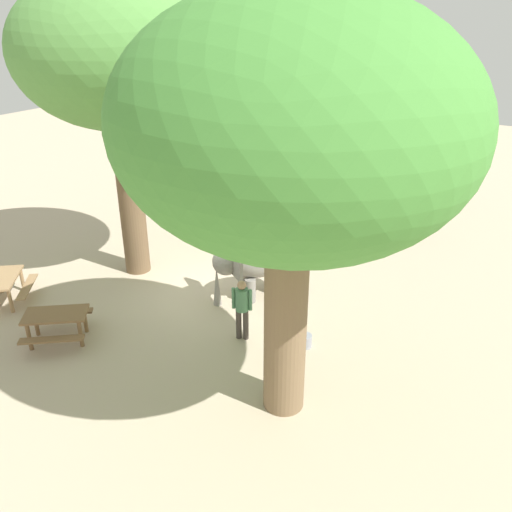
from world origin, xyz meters
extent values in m
plane|color=#BAA88C|center=(0.00, 0.00, 0.00)|extent=(60.00, 60.00, 0.00)
cylinder|color=gray|center=(1.13, 0.11, 0.36)|extent=(0.31, 0.31, 0.71)
cylinder|color=gray|center=(0.73, 0.40, 0.36)|extent=(0.31, 0.31, 0.71)
cylinder|color=gray|center=(1.69, 0.92, 0.36)|extent=(0.31, 0.31, 0.71)
cylinder|color=gray|center=(1.29, 1.20, 0.36)|extent=(0.31, 0.31, 0.71)
ellipsoid|color=gray|center=(1.21, 0.66, 1.14)|extent=(1.76, 1.97, 1.07)
sphere|color=gray|center=(0.58, -0.24, 1.27)|extent=(0.76, 0.76, 0.76)
cone|color=gray|center=(0.42, -0.48, 0.60)|extent=(0.24, 0.24, 1.19)
cube|color=gray|center=(1.06, -0.44, 1.27)|extent=(0.56, 0.43, 0.57)
cube|color=gray|center=(0.23, 0.14, 1.27)|extent=(0.56, 0.43, 0.57)
cylinder|color=#3F3833|center=(1.81, -1.56, 0.41)|extent=(0.14, 0.14, 0.82)
cylinder|color=#3F3833|center=(1.98, -1.51, 0.41)|extent=(0.14, 0.14, 0.82)
cylinder|color=#4C7F59|center=(1.89, -1.54, 1.11)|extent=(0.32, 0.32, 0.58)
sphere|color=tan|center=(1.89, -1.54, 1.51)|extent=(0.22, 0.22, 0.22)
cylinder|color=#4C7F59|center=(1.69, -1.60, 1.12)|extent=(0.09, 0.09, 0.55)
cylinder|color=#4C7F59|center=(2.09, -1.47, 1.12)|extent=(0.09, 0.09, 0.55)
cylinder|color=brown|center=(-2.95, 0.03, 2.45)|extent=(0.76, 0.76, 4.90)
ellipsoid|color=#569342|center=(-2.95, 0.03, 6.46)|extent=(5.77, 5.29, 4.09)
cylinder|color=brown|center=(3.90, -3.15, 2.05)|extent=(0.84, 0.84, 4.09)
ellipsoid|color=#478C38|center=(3.90, -3.15, 5.78)|extent=(6.24, 5.72, 4.42)
cube|color=brown|center=(-2.47, 3.59, 0.45)|extent=(0.81, 1.46, 0.06)
cube|color=brown|center=(-2.31, 3.64, 0.68)|extent=(0.48, 1.35, 0.40)
cube|color=brown|center=(-2.31, 3.09, 0.21)|extent=(0.37, 0.19, 0.42)
cube|color=brown|center=(-2.63, 4.09, 0.21)|extent=(0.37, 0.19, 0.42)
cube|color=brown|center=(-1.98, -3.93, 0.75)|extent=(1.68, 1.55, 0.06)
cylinder|color=brown|center=(-1.70, -3.31, 0.36)|extent=(0.10, 0.10, 0.72)
cylinder|color=brown|center=(-1.31, -3.82, 0.36)|extent=(0.10, 0.10, 0.72)
cylinder|color=brown|center=(-2.65, -4.04, 0.36)|extent=(0.10, 0.10, 0.72)
cylinder|color=brown|center=(-2.27, -4.55, 0.36)|extent=(0.10, 0.10, 0.72)
cube|color=brown|center=(-2.36, -3.44, 0.44)|extent=(1.34, 1.10, 0.05)
cube|color=brown|center=(-1.61, -4.43, 0.44)|extent=(1.34, 1.10, 0.05)
cube|color=#9E7A51|center=(-4.78, -3.38, 0.75)|extent=(1.56, 1.67, 0.06)
cylinder|color=#9E7A51|center=(-4.16, -3.66, 0.36)|extent=(0.10, 0.10, 0.72)
cylinder|color=#9E7A51|center=(-4.90, -2.71, 0.36)|extent=(0.10, 0.10, 0.72)
cube|color=#9E7A51|center=(-4.29, -3.00, 0.44)|extent=(1.11, 1.33, 0.05)
cube|color=#59514C|center=(-2.45, 9.25, 1.00)|extent=(2.00, 1.80, 2.00)
cube|color=teal|center=(-2.45, 9.25, 2.46)|extent=(2.50, 2.50, 0.12)
cylinder|color=gray|center=(-1.55, 10.06, 1.20)|extent=(0.10, 0.10, 2.40)
cylinder|color=gray|center=(-1.55, 8.44, 1.20)|extent=(0.10, 0.10, 2.40)
cylinder|color=gray|center=(-3.35, 10.06, 1.20)|extent=(0.10, 0.10, 2.40)
cylinder|color=gray|center=(-3.35, 8.44, 1.20)|extent=(0.10, 0.10, 2.40)
cube|color=#59514C|center=(0.15, 9.25, 1.00)|extent=(2.00, 1.80, 2.00)
cube|color=#3856B2|center=(0.15, 9.25, 2.46)|extent=(2.50, 2.50, 0.12)
cylinder|color=gray|center=(1.05, 10.06, 1.20)|extent=(0.10, 0.10, 2.40)
cylinder|color=gray|center=(1.05, 8.44, 1.20)|extent=(0.10, 0.10, 2.40)
cylinder|color=gray|center=(-0.75, 10.06, 1.20)|extent=(0.10, 0.10, 2.40)
cylinder|color=gray|center=(-0.75, 8.44, 1.20)|extent=(0.10, 0.10, 2.40)
cube|color=#59514C|center=(2.75, 9.25, 1.00)|extent=(2.00, 1.80, 2.00)
cube|color=#388C47|center=(2.75, 9.25, 2.46)|extent=(2.50, 2.50, 0.12)
cylinder|color=gray|center=(3.65, 10.06, 1.20)|extent=(0.10, 0.10, 2.40)
cylinder|color=gray|center=(3.65, 8.44, 1.20)|extent=(0.10, 0.10, 2.40)
cylinder|color=gray|center=(1.85, 10.06, 1.20)|extent=(0.10, 0.10, 2.40)
cylinder|color=gray|center=(1.85, 8.44, 1.20)|extent=(0.10, 0.10, 2.40)
cylinder|color=gray|center=(3.39, -1.07, 0.16)|extent=(0.36, 0.36, 0.32)
camera|label=1|loc=(7.80, -10.91, 7.54)|focal=36.98mm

